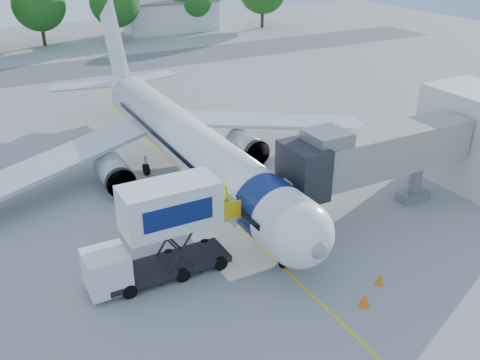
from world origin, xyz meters
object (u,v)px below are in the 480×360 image
aircraft (185,141)px  ground_tug (414,356)px  catering_hiloader (160,233)px  jet_bridge (369,155)px

aircraft → ground_tug: 23.02m
aircraft → catering_hiloader: size_ratio=4.44×
aircraft → ground_tug: size_ratio=9.36×
jet_bridge → catering_hiloader: (-14.26, -0.00, -1.58)m
aircraft → catering_hiloader: bearing=-119.4°
jet_bridge → ground_tug: size_ratio=3.45×
catering_hiloader → jet_bridge: bearing=0.0°
catering_hiloader → ground_tug: catering_hiloader is taller
catering_hiloader → aircraft: bearing=60.6°
ground_tug → catering_hiloader: bearing=115.1°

